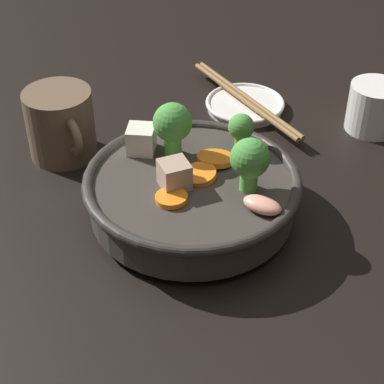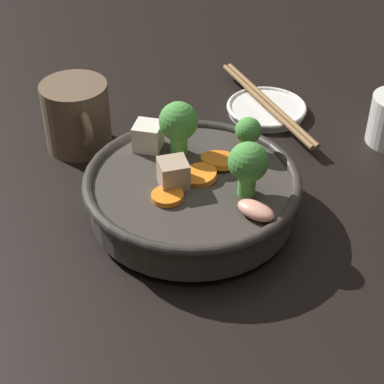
# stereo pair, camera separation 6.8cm
# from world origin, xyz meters

# --- Properties ---
(ground_plane) EXTENTS (3.00, 3.00, 0.00)m
(ground_plane) POSITION_xyz_m (0.00, 0.00, 0.00)
(ground_plane) COLOR black
(stirfry_bowl) EXTENTS (0.23, 0.23, 0.11)m
(stirfry_bowl) POSITION_xyz_m (-0.00, 0.00, 0.04)
(stirfry_bowl) COLOR #38332D
(stirfry_bowl) RESTS_ON ground_plane
(side_saucer) EXTENTS (0.11, 0.11, 0.01)m
(side_saucer) POSITION_xyz_m (-0.16, 0.18, 0.01)
(side_saucer) COLOR white
(side_saucer) RESTS_ON ground_plane
(tea_cup) EXTENTS (0.07, 0.07, 0.06)m
(tea_cup) POSITION_xyz_m (-0.04, 0.29, 0.03)
(tea_cup) COLOR white
(tea_cup) RESTS_ON ground_plane
(dark_mug) EXTENTS (0.11, 0.08, 0.09)m
(dark_mug) POSITION_xyz_m (-0.19, -0.07, 0.04)
(dark_mug) COLOR brown
(dark_mug) RESTS_ON ground_plane
(chopsticks_pair) EXTENTS (0.24, 0.02, 0.01)m
(chopsticks_pair) POSITION_xyz_m (-0.16, 0.18, 0.02)
(chopsticks_pair) COLOR olive
(chopsticks_pair) RESTS_ON side_saucer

